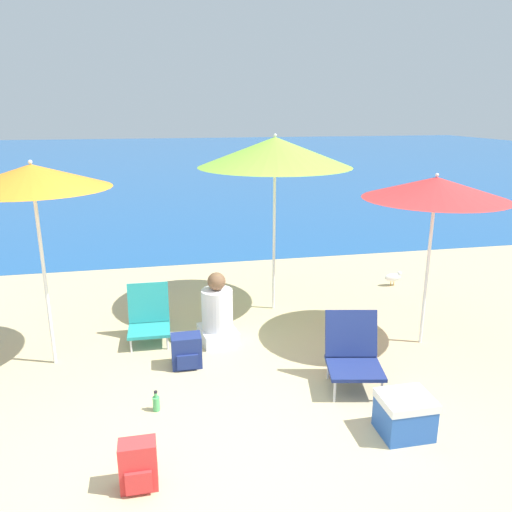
% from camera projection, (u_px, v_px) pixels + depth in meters
% --- Properties ---
extents(ground_plane, '(60.00, 60.00, 0.00)m').
position_uv_depth(ground_plane, '(237.00, 441.00, 4.11)').
color(ground_plane, '#C6B284').
extents(sea_water, '(60.00, 40.00, 0.01)m').
position_uv_depth(sea_water, '(162.00, 158.00, 27.55)').
color(sea_water, '#1E5699').
rests_on(sea_water, ground).
extents(beach_umbrella_red, '(1.56, 1.56, 1.97)m').
position_uv_depth(beach_umbrella_red, '(436.00, 188.00, 5.34)').
color(beach_umbrella_red, white).
rests_on(beach_umbrella_red, ground).
extents(beach_umbrella_orange, '(1.50, 1.50, 2.16)m').
position_uv_depth(beach_umbrella_orange, '(32.00, 177.00, 4.81)').
color(beach_umbrella_orange, white).
rests_on(beach_umbrella_orange, ground).
extents(beach_umbrella_lime, '(1.96, 1.96, 2.33)m').
position_uv_depth(beach_umbrella_lime, '(275.00, 152.00, 6.25)').
color(beach_umbrella_lime, white).
rests_on(beach_umbrella_lime, ground).
extents(beach_chair_teal, '(0.49, 0.50, 0.66)m').
position_uv_depth(beach_chair_teal, '(149.00, 316.00, 5.84)').
color(beach_chair_teal, silver).
rests_on(beach_chair_teal, ground).
extents(beach_chair_navy, '(0.62, 0.66, 0.71)m').
position_uv_depth(beach_chair_navy, '(353.00, 352.00, 4.87)').
color(beach_chair_navy, silver).
rests_on(beach_chair_navy, ground).
extents(person_seated_near, '(0.46, 0.52, 0.85)m').
position_uv_depth(person_seated_near, '(217.00, 314.00, 5.79)').
color(person_seated_near, silver).
rests_on(person_seated_near, ground).
extents(backpack_navy, '(0.31, 0.25, 0.35)m').
position_uv_depth(backpack_navy, '(187.00, 351.00, 5.26)').
color(backpack_navy, navy).
rests_on(backpack_navy, ground).
extents(backpack_red, '(0.27, 0.19, 0.37)m').
position_uv_depth(backpack_red, '(138.00, 466.00, 3.56)').
color(backpack_red, red).
rests_on(backpack_red, ground).
extents(water_bottle, '(0.07, 0.07, 0.20)m').
position_uv_depth(water_bottle, '(156.00, 403.00, 4.50)').
color(water_bottle, '#4CB266').
rests_on(water_bottle, ground).
extents(cooler_box, '(0.42, 0.37, 0.35)m').
position_uv_depth(cooler_box, '(405.00, 415.00, 4.16)').
color(cooler_box, '#2859B2').
rests_on(cooler_box, ground).
extents(seagull, '(0.27, 0.11, 0.23)m').
position_uv_depth(seagull, '(393.00, 277.00, 7.68)').
color(seagull, gold).
rests_on(seagull, ground).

